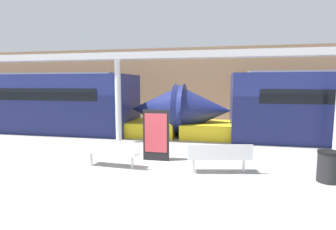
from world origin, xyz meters
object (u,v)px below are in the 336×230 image
at_px(bench_near, 219,155).
at_px(poster_board, 156,135).
at_px(support_column_near, 118,102).
at_px(train_right, 14,103).
at_px(bench_far, 110,151).
at_px(trash_bin, 328,166).

relative_size(bench_near, poster_board, 1.09).
distance_m(bench_near, poster_board, 2.34).
xyz_separation_m(poster_board, support_column_near, (-2.29, 2.34, 0.94)).
distance_m(train_right, support_column_near, 7.59).
xyz_separation_m(bench_near, bench_far, (-3.37, -0.11, -0.00)).
relative_size(train_right, support_column_near, 5.37).
bearing_deg(train_right, trash_bin, -20.93).
bearing_deg(poster_board, support_column_near, 134.40).
bearing_deg(bench_far, bench_near, 6.08).
relative_size(bench_near, bench_far, 1.05).
distance_m(trash_bin, support_column_near, 8.13).
bearing_deg(train_right, poster_board, -25.36).
bearing_deg(support_column_near, bench_near, -36.38).
bearing_deg(poster_board, bench_near, -23.29).
height_order(train_right, poster_board, train_right).
xyz_separation_m(train_right, bench_near, (11.68, -5.44, -0.98)).
bearing_deg(bench_far, support_column_near, 111.66).
relative_size(bench_near, trash_bin, 2.27).
height_order(trash_bin, poster_board, poster_board).
relative_size(train_right, bench_near, 10.27).
bearing_deg(bench_far, train_right, 150.56).
bearing_deg(train_right, bench_near, -24.99).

